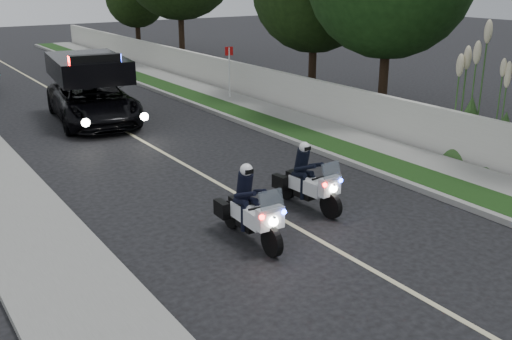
{
  "coord_description": "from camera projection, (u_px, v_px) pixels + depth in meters",
  "views": [
    {
      "loc": [
        -7.45,
        -8.75,
        5.42
      ],
      "look_at": [
        -0.15,
        2.21,
        1.0
      ],
      "focal_mm": 41.14,
      "sensor_mm": 36.0,
      "label": 1
    }
  ],
  "objects": [
    {
      "name": "pampas_far",
      "position": [
        499.0,
        167.0,
        17.26
      ],
      "size": [
        1.55,
        1.55,
        3.75
      ],
      "primitive_type": null,
      "rotation": [
        0.0,
        0.0,
        -0.2
      ],
      "color": "beige",
      "rests_on": "ground"
    },
    {
      "name": "tree_right_c",
      "position": [
        311.0,
        96.0,
        27.37
      ],
      "size": [
        7.01,
        7.01,
        9.26
      ],
      "primitive_type": null,
      "rotation": [
        0.0,
        0.0,
        0.32
      ],
      "color": "#1C3611",
      "rests_on": "ground"
    },
    {
      "name": "tree_right_e",
      "position": [
        139.0,
        49.0,
        44.24
      ],
      "size": [
        4.74,
        4.74,
        7.37
      ],
      "primitive_type": null,
      "rotation": [
        0.0,
        0.0,
        -0.08
      ],
      "color": "#1C3510",
      "rests_on": "ground"
    },
    {
      "name": "tree_right_b",
      "position": [
        381.0,
        116.0,
        23.53
      ],
      "size": [
        7.22,
        7.22,
        10.57
      ],
      "primitive_type": null,
      "rotation": [
        0.0,
        0.0,
        0.15
      ],
      "color": "#1D4316",
      "rests_on": "ground"
    },
    {
      "name": "lane_marking",
      "position": [
        136.0,
        137.0,
        20.43
      ],
      "size": [
        0.12,
        50.0,
        0.01
      ],
      "primitive_type": "cube",
      "color": "#BFB78C",
      "rests_on": "ground"
    },
    {
      "name": "pampas_mid",
      "position": [
        465.0,
        157.0,
        18.2
      ],
      "size": [
        1.79,
        1.79,
        4.3
      ],
      "primitive_type": null,
      "rotation": [
        0.0,
        0.0,
        0.22
      ],
      "color": "#C2B795",
      "rests_on": "ground"
    },
    {
      "name": "ground",
      "position": [
        319.0,
        240.0,
        12.54
      ],
      "size": [
        120.0,
        120.0,
        0.0
      ],
      "primitive_type": "plane",
      "color": "black",
      "rests_on": "ground"
    },
    {
      "name": "police_moto_left",
      "position": [
        250.0,
        240.0,
        12.53
      ],
      "size": [
        0.77,
        2.02,
        1.7
      ],
      "primitive_type": null,
      "rotation": [
        0.0,
        0.0,
        -0.04
      ],
      "color": "white",
      "rests_on": "ground"
    },
    {
      "name": "curb_right",
      "position": [
        236.0,
        120.0,
        22.56
      ],
      "size": [
        0.2,
        60.0,
        0.15
      ],
      "primitive_type": "cube",
      "color": "gray",
      "rests_on": "ground"
    },
    {
      "name": "sidewalk_right",
      "position": [
        278.0,
        113.0,
        23.61
      ],
      "size": [
        1.4,
        60.0,
        0.16
      ],
      "primitive_type": "cube",
      "color": "gray",
      "rests_on": "ground"
    },
    {
      "name": "police_suv",
      "position": [
        95.0,
        122.0,
        22.59
      ],
      "size": [
        3.51,
        6.25,
        2.89
      ],
      "primitive_type": "imported",
      "rotation": [
        0.0,
        0.0,
        -0.13
      ],
      "color": "black",
      "rests_on": "ground"
    },
    {
      "name": "curb_left",
      "position": [
        12.0,
        154.0,
        18.25
      ],
      "size": [
        0.2,
        60.0,
        0.15
      ],
      "primitive_type": "cube",
      "color": "gray",
      "rests_on": "ground"
    },
    {
      "name": "property_wall",
      "position": [
        298.0,
        94.0,
        23.92
      ],
      "size": [
        0.22,
        60.0,
        1.5
      ],
      "primitive_type": "cube",
      "color": "beige",
      "rests_on": "ground"
    },
    {
      "name": "tree_right_d",
      "position": [
        183.0,
        62.0,
        37.88
      ],
      "size": [
        9.62,
        9.62,
        12.14
      ],
      "primitive_type": null,
      "rotation": [
        0.0,
        0.0,
        0.42
      ],
      "color": "#1E3913",
      "rests_on": "ground"
    },
    {
      "name": "grass_verge",
      "position": [
        251.0,
        117.0,
        22.93
      ],
      "size": [
        1.2,
        60.0,
        0.16
      ],
      "primitive_type": "cube",
      "color": "#193814",
      "rests_on": "ground"
    },
    {
      "name": "sign_post",
      "position": [
        230.0,
        100.0,
        26.41
      ],
      "size": [
        0.43,
        0.43,
        2.46
      ],
      "primitive_type": null,
      "rotation": [
        0.0,
        0.0,
        -0.12
      ],
      "color": "#BB0D10",
      "rests_on": "ground"
    },
    {
      "name": "police_moto_right",
      "position": [
        307.0,
        208.0,
        14.3
      ],
      "size": [
        0.82,
        1.98,
        1.64
      ],
      "primitive_type": null,
      "rotation": [
        0.0,
        0.0,
        0.07
      ],
      "color": "silver",
      "rests_on": "ground"
    }
  ]
}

